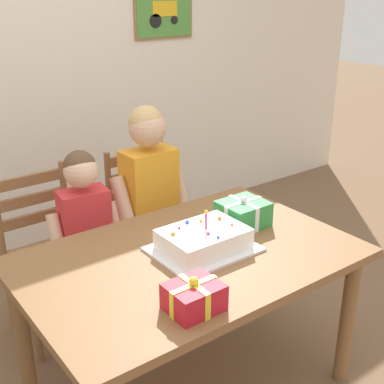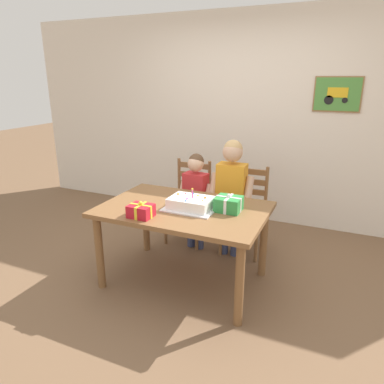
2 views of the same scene
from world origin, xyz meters
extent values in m
cube|color=silver|center=(0.00, 1.83, 1.30)|extent=(6.40, 0.08, 2.60)
cube|color=olive|center=(1.08, 1.78, 1.64)|extent=(0.51, 0.02, 0.39)
cube|color=#4C8E3D|center=(1.08, 1.77, 1.64)|extent=(0.48, 0.01, 0.36)
cube|color=gold|center=(1.08, 1.76, 1.66)|extent=(0.22, 0.01, 0.11)
cylinder|color=black|center=(0.99, 1.76, 1.57)|extent=(0.10, 0.01, 0.10)
cylinder|color=black|center=(1.16, 1.76, 1.57)|extent=(0.06, 0.01, 0.06)
cube|color=brown|center=(0.00, 0.00, 0.71)|extent=(1.44, 0.95, 0.04)
cylinder|color=brown|center=(0.64, -0.40, 0.35)|extent=(0.07, 0.07, 0.69)
cylinder|color=brown|center=(-0.64, 0.40, 0.35)|extent=(0.07, 0.07, 0.69)
cylinder|color=brown|center=(0.64, 0.40, 0.35)|extent=(0.07, 0.07, 0.69)
cube|color=silver|center=(0.07, -0.01, 0.74)|extent=(0.44, 0.34, 0.01)
cube|color=white|center=(0.07, -0.01, 0.79)|extent=(0.36, 0.26, 0.09)
cylinder|color=#E04C9E|center=(0.09, -0.01, 0.87)|extent=(0.01, 0.01, 0.07)
sphere|color=yellow|center=(0.09, -0.01, 0.92)|extent=(0.02, 0.02, 0.02)
sphere|color=orange|center=(-0.07, 0.02, 0.84)|extent=(0.02, 0.02, 0.02)
sphere|color=orange|center=(0.20, -0.05, 0.84)|extent=(0.01, 0.01, 0.01)
sphere|color=blue|center=(0.05, 0.08, 0.84)|extent=(0.02, 0.02, 0.02)
sphere|color=purple|center=(0.06, -0.06, 0.84)|extent=(0.01, 0.01, 0.01)
sphere|color=orange|center=(0.19, 0.03, 0.84)|extent=(0.02, 0.02, 0.02)
sphere|color=red|center=(-0.01, 0.06, 0.84)|extent=(0.01, 0.01, 0.01)
sphere|color=blue|center=(0.07, -0.11, 0.84)|extent=(0.01, 0.01, 0.01)
sphere|color=yellow|center=(0.11, 0.06, 0.84)|extent=(0.02, 0.02, 0.02)
cube|color=red|center=(-0.23, -0.34, 0.78)|extent=(0.19, 0.16, 0.10)
cube|color=yellow|center=(-0.23, -0.34, 0.78)|extent=(0.20, 0.02, 0.11)
cube|color=yellow|center=(-0.23, -0.34, 0.78)|extent=(0.02, 0.17, 0.11)
sphere|color=yellow|center=(-0.23, -0.34, 0.85)|extent=(0.04, 0.04, 0.04)
cube|color=#2D8E42|center=(0.38, 0.08, 0.79)|extent=(0.21, 0.20, 0.12)
cube|color=white|center=(0.38, 0.08, 0.79)|extent=(0.22, 0.02, 0.13)
cube|color=white|center=(0.38, 0.08, 0.79)|extent=(0.02, 0.20, 0.13)
sphere|color=white|center=(0.38, 0.08, 0.87)|extent=(0.04, 0.04, 0.04)
cube|color=brown|center=(-0.33, 0.80, 0.45)|extent=(0.43, 0.43, 0.04)
cylinder|color=brown|center=(-0.13, 0.62, 0.21)|extent=(0.04, 0.04, 0.43)
cylinder|color=brown|center=(-0.51, 0.61, 0.21)|extent=(0.04, 0.04, 0.43)
cylinder|color=brown|center=(-0.14, 1.00, 0.21)|extent=(0.04, 0.04, 0.43)
cylinder|color=brown|center=(-0.52, 0.99, 0.21)|extent=(0.04, 0.04, 0.43)
cylinder|color=brown|center=(-0.14, 1.00, 0.70)|extent=(0.04, 0.04, 0.45)
cube|color=brown|center=(-0.33, 0.99, 0.63)|extent=(0.36, 0.03, 0.06)
cube|color=brown|center=(-0.33, 0.99, 0.74)|extent=(0.36, 0.03, 0.06)
cube|color=brown|center=(-0.33, 0.99, 0.85)|extent=(0.36, 0.03, 0.06)
cube|color=brown|center=(0.33, 0.80, 0.45)|extent=(0.43, 0.43, 0.04)
cylinder|color=brown|center=(0.52, 0.62, 0.21)|extent=(0.04, 0.04, 0.43)
cylinder|color=brown|center=(0.14, 0.61, 0.21)|extent=(0.04, 0.04, 0.43)
cylinder|color=brown|center=(0.51, 1.00, 0.21)|extent=(0.04, 0.04, 0.43)
cylinder|color=brown|center=(0.13, 0.99, 0.21)|extent=(0.04, 0.04, 0.43)
cylinder|color=brown|center=(0.51, 1.00, 0.70)|extent=(0.04, 0.04, 0.45)
cylinder|color=brown|center=(0.13, 0.99, 0.70)|extent=(0.04, 0.04, 0.45)
cube|color=brown|center=(0.32, 0.99, 0.63)|extent=(0.36, 0.03, 0.06)
cube|color=brown|center=(0.32, 0.99, 0.74)|extent=(0.36, 0.03, 0.06)
cube|color=brown|center=(0.32, 0.99, 0.85)|extent=(0.36, 0.03, 0.06)
cylinder|color=#38426B|center=(0.29, 0.67, 0.23)|extent=(0.10, 0.10, 0.47)
cylinder|color=#38426B|center=(0.16, 0.67, 0.23)|extent=(0.10, 0.10, 0.47)
cube|color=orange|center=(0.22, 0.67, 0.73)|extent=(0.29, 0.19, 0.53)
cylinder|color=tan|center=(0.41, 0.64, 0.71)|extent=(0.08, 0.22, 0.35)
cylinder|color=tan|center=(0.04, 0.63, 0.71)|extent=(0.08, 0.22, 0.35)
sphere|color=tan|center=(0.22, 0.67, 1.12)|extent=(0.20, 0.20, 0.20)
sphere|color=tan|center=(0.22, 0.68, 1.14)|extent=(0.19, 0.19, 0.19)
cylinder|color=#38426B|center=(-0.12, 0.67, 0.20)|extent=(0.09, 0.09, 0.40)
cylinder|color=#38426B|center=(-0.23, 0.68, 0.20)|extent=(0.09, 0.09, 0.40)
cube|color=red|center=(-0.17, 0.67, 0.63)|extent=(0.26, 0.18, 0.46)
cylinder|color=#E0B293|center=(-0.02, 0.62, 0.61)|extent=(0.09, 0.20, 0.30)
cylinder|color=#E0B293|center=(-0.33, 0.66, 0.61)|extent=(0.09, 0.20, 0.30)
sphere|color=#E0B293|center=(-0.17, 0.67, 0.96)|extent=(0.17, 0.17, 0.17)
sphere|color=brown|center=(-0.17, 0.68, 0.98)|extent=(0.16, 0.16, 0.16)
camera|label=1|loc=(-1.17, -1.59, 1.82)|focal=48.15mm
camera|label=2|loc=(1.24, -2.64, 1.83)|focal=33.14mm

